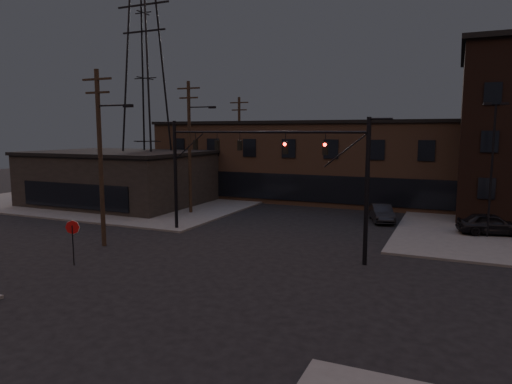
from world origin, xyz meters
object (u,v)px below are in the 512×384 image
(stop_sign, at_px, (73,232))
(car_crossing, at_px, (381,213))
(parked_car_lot_a, at_px, (491,224))
(traffic_signal_far, at_px, (190,163))
(traffic_signal_near, at_px, (346,174))

(stop_sign, distance_m, car_crossing, 23.47)
(stop_sign, xyz_separation_m, parked_car_lot_a, (21.25, 16.82, -0.95))
(traffic_signal_far, relative_size, car_crossing, 1.87)
(parked_car_lot_a, bearing_deg, traffic_signal_far, 95.49)
(traffic_signal_near, height_order, parked_car_lot_a, traffic_signal_near)
(traffic_signal_near, bearing_deg, traffic_signal_far, 163.83)
(traffic_signal_near, relative_size, car_crossing, 1.87)
(stop_sign, bearing_deg, traffic_signal_near, 25.90)
(traffic_signal_far, distance_m, stop_sign, 10.55)
(parked_car_lot_a, distance_m, car_crossing, 8.10)
(traffic_signal_near, height_order, stop_sign, traffic_signal_near)
(traffic_signal_far, bearing_deg, traffic_signal_near, -16.17)
(traffic_signal_near, xyz_separation_m, traffic_signal_far, (-12.07, 3.50, 0.08))
(traffic_signal_near, height_order, traffic_signal_far, same)
(traffic_signal_near, relative_size, traffic_signal_far, 1.00)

